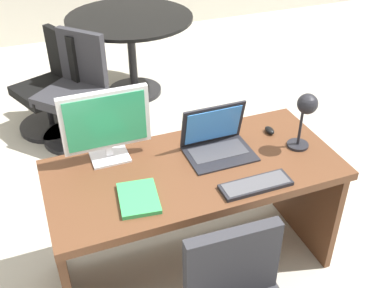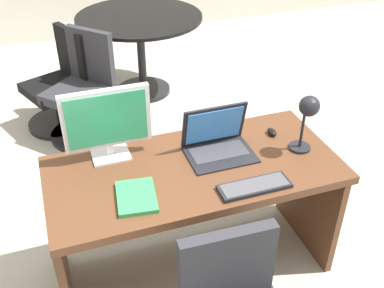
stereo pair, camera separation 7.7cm
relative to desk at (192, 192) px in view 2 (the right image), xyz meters
The scene contains 11 objects.
ground 1.56m from the desk, 90.00° to the left, with size 12.00×12.00×0.00m, color #B7B2A3.
desk is the anchor object (origin of this frame).
monitor 0.62m from the desk, 153.66° to the left, with size 0.46×0.16×0.40m.
laptop 0.34m from the desk, 21.77° to the left, with size 0.36×0.27×0.26m.
keyboard 0.44m from the desk, 54.17° to the right, with size 0.36×0.12×0.02m.
mouse 0.58m from the desk, 11.03° to the left, with size 0.04×0.08×0.03m.
desk_lamp 0.76m from the desk, ahead, with size 0.12×0.14×0.34m.
book 0.45m from the desk, 151.09° to the right, with size 0.21×0.27×0.02m.
meeting_table 2.31m from the desk, 83.18° to the left, with size 1.19×1.19×0.79m.
meeting_chair_near 2.02m from the desk, 105.67° to the left, with size 0.62×0.60×0.85m.
meeting_chair_far 1.74m from the desk, 102.72° to the left, with size 0.66×0.65×0.90m.
Camera 2 is at (-0.65, -1.83, 2.21)m, focal length 43.30 mm.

